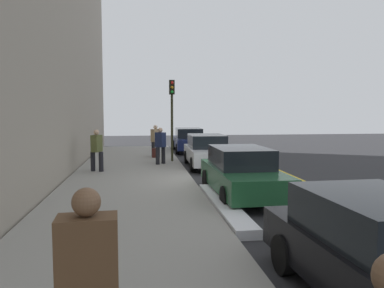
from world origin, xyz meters
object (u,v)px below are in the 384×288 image
at_px(parked_car_white, 207,151).
at_px(parked_car_green, 242,172).
at_px(pedestrian_tan_coat, 156,140).
at_px(pedestrian_navy_coat, 160,145).
at_px(parked_car_black, 384,254).
at_px(pedestrian_olive_coat, 97,149).
at_px(parked_car_navy, 189,140).
at_px(rolling_suitcase, 154,153).
at_px(traffic_light_pole, 172,106).

relative_size(parked_car_white, parked_car_green, 0.98).
distance_m(parked_car_white, pedestrian_tan_coat, 3.91).
height_order(pedestrian_navy_coat, pedestrian_tan_coat, pedestrian_tan_coat).
bearing_deg(parked_car_green, parked_car_white, 179.80).
relative_size(parked_car_black, pedestrian_olive_coat, 2.52).
relative_size(parked_car_navy, rolling_suitcase, 5.43).
xyz_separation_m(pedestrian_tan_coat, traffic_light_pole, (1.99, 0.75, 1.80)).
bearing_deg(parked_car_green, parked_car_navy, 179.98).
bearing_deg(pedestrian_tan_coat, rolling_suitcase, -14.80).
xyz_separation_m(parked_car_black, pedestrian_tan_coat, (-16.29, -2.41, 0.31)).
xyz_separation_m(parked_car_green, rolling_suitcase, (-9.12, -2.39, -0.36)).
xyz_separation_m(parked_car_black, rolling_suitcase, (-15.91, -2.51, -0.36)).
distance_m(parked_car_green, pedestrian_olive_coat, 6.77).
distance_m(parked_car_navy, pedestrian_navy_coat, 7.02).
relative_size(parked_car_white, traffic_light_pole, 1.13).
bearing_deg(pedestrian_tan_coat, parked_car_black, 8.40).
xyz_separation_m(parked_car_green, pedestrian_navy_coat, (-6.54, -2.17, 0.30)).
bearing_deg(parked_car_navy, pedestrian_navy_coat, -18.05).
distance_m(pedestrian_tan_coat, traffic_light_pole, 2.79).
bearing_deg(traffic_light_pole, pedestrian_olive_coat, -49.74).
height_order(parked_car_black, pedestrian_olive_coat, pedestrian_olive_coat).
height_order(parked_car_navy, parked_car_white, same).
bearing_deg(parked_car_black, pedestrian_olive_coat, -156.48).
bearing_deg(pedestrian_olive_coat, parked_car_white, 108.82).
bearing_deg(parked_car_black, pedestrian_navy_coat, -170.27).
bearing_deg(parked_car_white, parked_car_green, -0.20).
xyz_separation_m(parked_car_navy, parked_car_black, (20.01, 0.11, -0.00)).
xyz_separation_m(parked_car_black, pedestrian_olive_coat, (-11.48, -5.00, 0.31)).
relative_size(parked_car_white, parked_car_black, 1.04).
relative_size(parked_car_navy, parked_car_black, 1.07).
bearing_deg(parked_car_navy, traffic_light_pole, -15.19).
height_order(parked_car_white, parked_car_green, same).
bearing_deg(pedestrian_navy_coat, parked_car_green, 18.34).
height_order(parked_car_white, traffic_light_pole, traffic_light_pole).
distance_m(parked_car_navy, parked_car_white, 6.86).
bearing_deg(rolling_suitcase, pedestrian_tan_coat, 165.20).
bearing_deg(parked_car_white, parked_car_black, 0.42).
distance_m(parked_car_navy, parked_car_green, 13.22).
height_order(parked_car_navy, pedestrian_navy_coat, pedestrian_navy_coat).
xyz_separation_m(parked_car_navy, parked_car_white, (6.86, 0.02, -0.00)).
xyz_separation_m(parked_car_white, parked_car_black, (13.15, 0.10, -0.00)).
bearing_deg(pedestrian_navy_coat, parked_car_navy, 161.95).
distance_m(parked_car_black, rolling_suitcase, 16.11).
bearing_deg(parked_car_green, traffic_light_pole, -168.39).
relative_size(parked_car_navy, traffic_light_pole, 1.16).
xyz_separation_m(pedestrian_olive_coat, pedestrian_navy_coat, (-1.86, 2.71, -0.01)).
xyz_separation_m(parked_car_navy, pedestrian_tan_coat, (3.72, -2.29, 0.31)).
distance_m(pedestrian_olive_coat, pedestrian_navy_coat, 3.28).
distance_m(parked_car_green, rolling_suitcase, 9.43).
height_order(parked_car_navy, parked_car_black, same).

